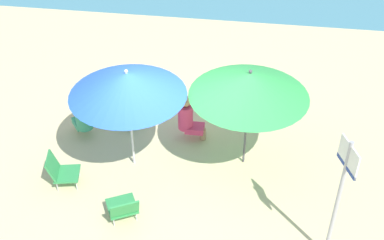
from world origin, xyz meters
TOP-DOWN VIEW (x-y plane):
  - ground_plane at (0.00, 0.00)m, footprint 40.00×40.00m
  - umbrella_green at (1.33, 0.21)m, footprint 2.04×2.04m
  - umbrella_blue at (-0.66, -0.14)m, footprint 1.99×1.99m
  - beach_chair_a at (-1.78, -0.84)m, footprint 0.59×0.55m
  - beach_chair_b at (-1.10, 1.14)m, footprint 0.76×0.77m
  - beach_chair_c at (-0.49, -1.50)m, footprint 0.67×0.71m
  - person_a at (-1.80, 0.51)m, footprint 0.51×0.54m
  - person_b at (0.21, 0.75)m, footprint 0.54×0.29m
  - warning_sign at (2.71, -1.71)m, footprint 0.20×0.49m

SIDE VIEW (x-z plane):
  - ground_plane at x=0.00m, z-range 0.00..0.00m
  - beach_chair_c at x=-0.49m, z-range 0.00..0.54m
  - beach_chair_a at x=-1.78m, z-range 0.00..0.61m
  - beach_chair_b at x=-1.10m, z-range 0.02..0.64m
  - person_a at x=-1.80m, z-range -0.01..0.97m
  - person_b at x=0.21m, z-range 0.00..0.99m
  - warning_sign at x=2.71m, z-range 0.35..2.54m
  - umbrella_green at x=1.33m, z-range 0.71..2.70m
  - umbrella_blue at x=-0.66m, z-range 0.74..2.75m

